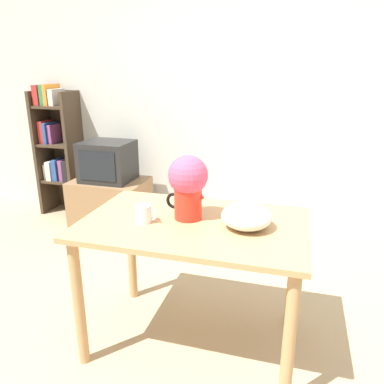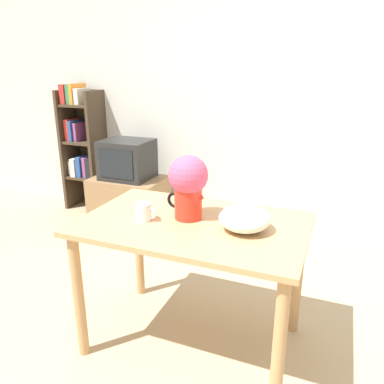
# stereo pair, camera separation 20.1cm
# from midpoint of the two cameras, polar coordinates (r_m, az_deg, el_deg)

# --- Properties ---
(ground_plane) EXTENTS (12.00, 12.00, 0.00)m
(ground_plane) POSITION_cam_midpoint_polar(r_m,az_deg,el_deg) (2.26, 3.44, -25.44)
(ground_plane) COLOR tan
(wall_back) EXTENTS (8.00, 0.05, 2.60)m
(wall_back) POSITION_cam_midpoint_polar(r_m,az_deg,el_deg) (3.67, 14.63, 13.68)
(wall_back) COLOR silver
(wall_back) RESTS_ON ground_plane
(table) EXTENTS (1.21, 0.78, 0.77)m
(table) POSITION_cam_midpoint_polar(r_m,az_deg,el_deg) (2.07, 2.96, -7.69)
(table) COLOR tan
(table) RESTS_ON ground_plane
(flower_vase) EXTENTS (0.23, 0.21, 0.35)m
(flower_vase) POSITION_cam_midpoint_polar(r_m,az_deg,el_deg) (2.00, 2.28, 1.32)
(flower_vase) COLOR red
(flower_vase) RESTS_ON table
(coffee_mug) EXTENTS (0.12, 0.08, 0.10)m
(coffee_mug) POSITION_cam_midpoint_polar(r_m,az_deg,el_deg) (2.02, -4.54, -3.11)
(coffee_mug) COLOR white
(coffee_mug) RESTS_ON table
(white_bowl) EXTENTS (0.26, 0.26, 0.13)m
(white_bowl) POSITION_cam_midpoint_polar(r_m,az_deg,el_deg) (1.93, 10.98, -4.05)
(white_bowl) COLOR white
(white_bowl) RESTS_ON table
(tv_stand) EXTENTS (0.72, 0.51, 0.51)m
(tv_stand) POSITION_cam_midpoint_polar(r_m,az_deg,el_deg) (3.90, -8.04, -1.45)
(tv_stand) COLOR #8E6B47
(tv_stand) RESTS_ON ground_plane
(tv_set) EXTENTS (0.47, 0.42, 0.39)m
(tv_set) POSITION_cam_midpoint_polar(r_m,az_deg,el_deg) (3.77, -8.35, 4.93)
(tv_set) COLOR black
(tv_set) RESTS_ON tv_stand
(bookshelf) EXTENTS (0.43, 0.33, 1.41)m
(bookshelf) POSITION_cam_midpoint_polar(r_m,az_deg,el_deg) (4.40, -14.98, 7.05)
(bookshelf) COLOR #423323
(bookshelf) RESTS_ON ground_plane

